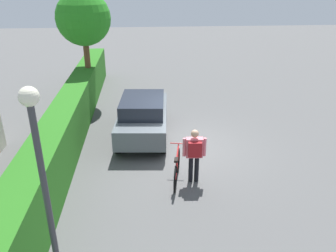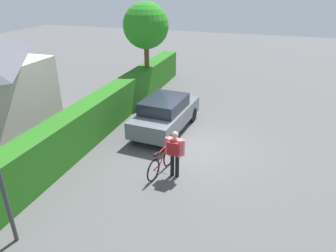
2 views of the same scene
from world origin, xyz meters
The scene contains 7 objects.
ground_plane centered at (0.00, 0.00, 0.00)m, with size 60.00×60.00×0.00m, color #505050.
hedge_row centered at (0.00, 4.06, 0.80)m, with size 19.03×0.90×1.61m, color #25661B.
parked_car_near centered at (1.00, 1.48, 0.80)m, with size 4.08×2.01×1.52m.
bicycle centered at (-2.12, 0.55, 0.41)m, with size 1.77×0.53×0.97m.
person_rider centered at (-2.21, 0.07, 0.99)m, with size 0.36×0.66×1.63m.
street_lamp centered at (-6.12, 2.97, 2.70)m, with size 0.28×0.28×4.17m.
tree_kerbside centered at (5.12, 3.93, 3.75)m, with size 2.38×2.38×4.97m.
Camera 1 is at (-10.53, 1.46, 5.51)m, focal length 36.48 mm.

